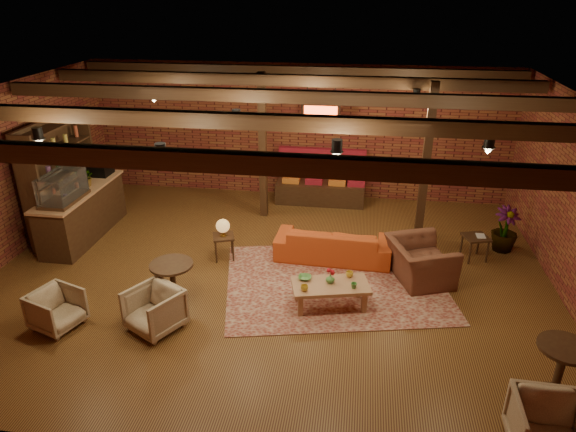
# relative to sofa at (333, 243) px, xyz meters

# --- Properties ---
(floor) EXTENTS (10.00, 10.00, 0.00)m
(floor) POSITION_rel_sofa_xyz_m (-1.10, -0.79, -0.32)
(floor) COLOR #36190D
(floor) RESTS_ON ground
(ceiling) EXTENTS (10.00, 8.00, 0.02)m
(ceiling) POSITION_rel_sofa_xyz_m (-1.10, -0.79, 2.88)
(ceiling) COLOR black
(ceiling) RESTS_ON wall_back
(wall_back) EXTENTS (10.00, 0.02, 3.20)m
(wall_back) POSITION_rel_sofa_xyz_m (-1.10, 3.21, 1.28)
(wall_back) COLOR maroon
(wall_back) RESTS_ON ground
(wall_front) EXTENTS (10.00, 0.02, 3.20)m
(wall_front) POSITION_rel_sofa_xyz_m (-1.10, -4.79, 1.28)
(wall_front) COLOR maroon
(wall_front) RESTS_ON ground
(ceiling_beams) EXTENTS (9.80, 6.40, 0.22)m
(ceiling_beams) POSITION_rel_sofa_xyz_m (-1.10, -0.79, 2.76)
(ceiling_beams) COLOR black
(ceiling_beams) RESTS_ON ceiling
(ceiling_pipe) EXTENTS (9.60, 0.12, 0.12)m
(ceiling_pipe) POSITION_rel_sofa_xyz_m (-1.10, 0.81, 2.53)
(ceiling_pipe) COLOR black
(ceiling_pipe) RESTS_ON ceiling
(post_left) EXTENTS (0.16, 0.16, 3.20)m
(post_left) POSITION_rel_sofa_xyz_m (-1.70, 1.81, 1.28)
(post_left) COLOR black
(post_left) RESTS_ON ground
(post_right) EXTENTS (0.16, 0.16, 3.20)m
(post_right) POSITION_rel_sofa_xyz_m (1.70, 1.21, 1.28)
(post_right) COLOR black
(post_right) RESTS_ON ground
(service_counter) EXTENTS (0.80, 2.50, 1.60)m
(service_counter) POSITION_rel_sofa_xyz_m (-5.20, 0.21, 0.48)
(service_counter) COLOR black
(service_counter) RESTS_ON ground
(plant_counter) EXTENTS (0.35, 0.39, 0.30)m
(plant_counter) POSITION_rel_sofa_xyz_m (-5.10, 0.41, 0.90)
(plant_counter) COLOR #337F33
(plant_counter) RESTS_ON service_counter
(shelving_hutch) EXTENTS (0.52, 2.00, 2.40)m
(shelving_hutch) POSITION_rel_sofa_xyz_m (-5.60, 0.31, 0.88)
(shelving_hutch) COLOR black
(shelving_hutch) RESTS_ON ground
(banquette) EXTENTS (2.10, 0.70, 1.00)m
(banquette) POSITION_rel_sofa_xyz_m (-0.50, 2.76, 0.18)
(banquette) COLOR maroon
(banquette) RESTS_ON ground
(service_sign) EXTENTS (0.86, 0.06, 0.30)m
(service_sign) POSITION_rel_sofa_xyz_m (-0.50, 2.31, 2.03)
(service_sign) COLOR #FF4A19
(service_sign) RESTS_ON ceiling
(ceiling_spotlights) EXTENTS (6.40, 4.40, 0.28)m
(ceiling_spotlights) POSITION_rel_sofa_xyz_m (-1.10, -0.79, 2.54)
(ceiling_spotlights) COLOR black
(ceiling_spotlights) RESTS_ON ceiling
(rug) EXTENTS (4.33, 3.65, 0.01)m
(rug) POSITION_rel_sofa_xyz_m (0.09, -0.88, -0.31)
(rug) COLOR maroon
(rug) RESTS_ON floor
(sofa) EXTENTS (2.22, 0.95, 0.64)m
(sofa) POSITION_rel_sofa_xyz_m (0.00, 0.00, 0.00)
(sofa) COLOR #AF4018
(sofa) RESTS_ON floor
(coffee_table) EXTENTS (1.35, 0.89, 0.68)m
(coffee_table) POSITION_rel_sofa_xyz_m (0.05, -1.64, 0.06)
(coffee_table) COLOR #9D6B49
(coffee_table) RESTS_ON floor
(side_table_lamp) EXTENTS (0.50, 0.50, 0.82)m
(side_table_lamp) POSITION_rel_sofa_xyz_m (-2.07, -0.31, 0.31)
(side_table_lamp) COLOR black
(side_table_lamp) RESTS_ON floor
(round_table_left) EXTENTS (0.70, 0.70, 0.73)m
(round_table_left) POSITION_rel_sofa_xyz_m (-2.50, -1.90, 0.18)
(round_table_left) COLOR black
(round_table_left) RESTS_ON floor
(armchair_a) EXTENTS (0.80, 0.82, 0.68)m
(armchair_a) POSITION_rel_sofa_xyz_m (-4.04, -2.79, 0.02)
(armchair_a) COLOR beige
(armchair_a) RESTS_ON floor
(armchair_b) EXTENTS (0.97, 0.95, 0.75)m
(armchair_b) POSITION_rel_sofa_xyz_m (-2.54, -2.62, 0.05)
(armchair_b) COLOR beige
(armchair_b) RESTS_ON floor
(armchair_right) EXTENTS (1.08, 1.31, 0.99)m
(armchair_right) POSITION_rel_sofa_xyz_m (1.57, -0.56, 0.17)
(armchair_right) COLOR brown
(armchair_right) RESTS_ON floor
(side_table_book) EXTENTS (0.55, 0.55, 0.51)m
(side_table_book) POSITION_rel_sofa_xyz_m (2.67, 0.36, 0.13)
(side_table_book) COLOR black
(side_table_book) RESTS_ON floor
(round_table_right) EXTENTS (0.67, 0.67, 0.78)m
(round_table_right) POSITION_rel_sofa_xyz_m (3.06, -3.22, 0.20)
(round_table_right) COLOR black
(round_table_right) RESTS_ON floor
(armchair_far) EXTENTS (0.78, 0.74, 0.78)m
(armchair_far) POSITION_rel_sofa_xyz_m (2.65, -4.19, 0.07)
(armchair_far) COLOR beige
(armchair_far) RESTS_ON floor
(plant_tall) EXTENTS (1.95, 1.95, 2.72)m
(plant_tall) POSITION_rel_sofa_xyz_m (3.30, 0.82, 1.04)
(plant_tall) COLOR #4C7F4C
(plant_tall) RESTS_ON floor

